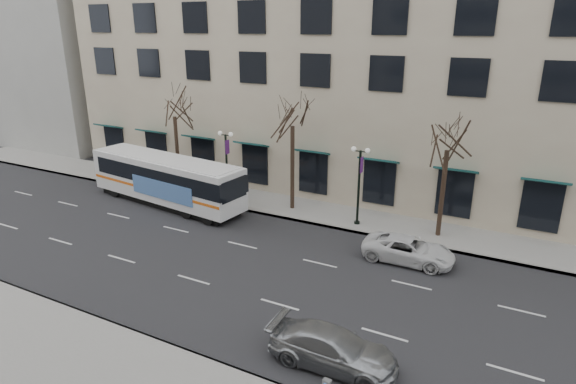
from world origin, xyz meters
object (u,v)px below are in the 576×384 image
Objects in this scene: silver_car at (333,348)px; white_pickup at (408,250)px; tree_far_right at (449,134)px; city_bus at (167,179)px; tree_far_mid at (293,112)px; lamp_post_right at (359,182)px; tree_far_left at (174,104)px; lamp_post_left at (227,163)px.

white_pickup is (0.40, 9.83, -0.04)m from silver_car.
tree_far_right is 1.61× the size of silver_car.
city_bus is at bearing -170.45° from tree_far_right.
tree_far_right is 1.63× the size of white_pickup.
lamp_post_right is at bearing -6.83° from tree_far_mid.
tree_far_mid reaches higher than tree_far_left.
tree_far_mid is 1.73× the size of white_pickup.
silver_car is 1.01× the size of white_pickup.
city_bus is at bearing 85.91° from white_pickup.
tree_far_left is 0.64× the size of city_bus.
tree_far_right is (20.00, 0.00, -0.28)m from tree_far_left.
white_pickup is at bearing -39.27° from lamp_post_right.
lamp_post_right is at bearing 0.00° from lamp_post_left.
tree_far_left reaches higher than silver_car.
city_bus is (-18.46, -3.11, -4.52)m from tree_far_right.
lamp_post_right is 5.83m from white_pickup.
tree_far_right is 1.55× the size of lamp_post_right.
tree_far_left is 15.48m from lamp_post_right.
tree_far_left is 24.07m from silver_car.
tree_far_mid is 0.65× the size of city_bus.
tree_far_mid is 1.64× the size of lamp_post_right.
lamp_post_left is 10.00m from lamp_post_right.
tree_far_left reaches higher than tree_far_right.
tree_far_mid reaches higher than white_pickup.
tree_far_mid is 6.40m from lamp_post_left.
tree_far_right reaches higher than white_pickup.
lamp_post_right is 1.04× the size of silver_car.
silver_car is (13.76, -13.23, -2.22)m from lamp_post_left.
tree_far_right is at bearing 6.85° from lamp_post_right.
lamp_post_left is 14.74m from white_pickup.
tree_far_mid is at bearing 30.84° from silver_car.
lamp_post_left is (-14.99, -0.60, -3.48)m from tree_far_right.
tree_far_right reaches higher than lamp_post_right.
tree_far_left is 20.48m from white_pickup.
tree_far_mid reaches higher than tree_far_right.
city_bus is 17.69m from white_pickup.
tree_far_left is at bearing 52.07° from silver_car.
white_pickup is (4.16, -3.40, -2.26)m from lamp_post_right.
city_bus is (-3.47, -2.51, -1.05)m from lamp_post_left.
silver_car is at bearing -74.12° from lamp_post_right.
tree_far_mid is 6.41m from lamp_post_right.
lamp_post_right reaches higher than city_bus.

